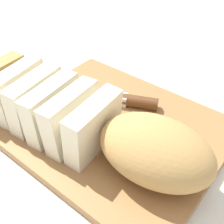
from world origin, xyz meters
TOP-DOWN VIEW (x-y plane):
  - ground_plane at (0.00, 0.00)m, footprint 3.00×3.00m
  - cutting_board at (0.00, 0.00)m, footprint 0.39×0.32m
  - bread_loaf at (-0.01, 0.06)m, footprint 0.42×0.17m
  - bread_knife at (0.03, -0.06)m, footprint 0.28×0.14m
  - crumb_near_knife at (-0.03, 0.03)m, footprint 0.01×0.01m
  - crumb_near_loaf at (0.03, -0.04)m, footprint 0.00×0.00m

SIDE VIEW (x-z plane):
  - ground_plane at x=0.00m, z-range 0.00..0.00m
  - cutting_board at x=0.00m, z-range 0.00..0.02m
  - crumb_near_loaf at x=0.03m, z-range 0.02..0.02m
  - crumb_near_knife at x=-0.03m, z-range 0.02..0.03m
  - bread_knife at x=0.03m, z-range 0.02..0.04m
  - bread_loaf at x=-0.01m, z-range 0.02..0.11m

